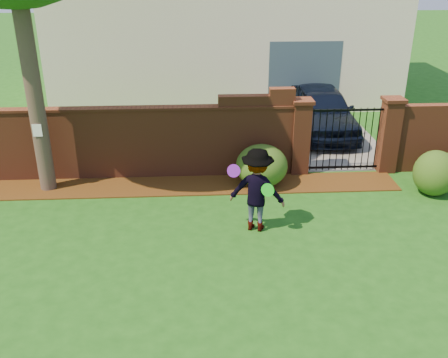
{
  "coord_description": "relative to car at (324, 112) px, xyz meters",
  "views": [
    {
      "loc": [
        -0.13,
        -7.52,
        5.11
      ],
      "look_at": [
        0.39,
        1.4,
        1.05
      ],
      "focal_mm": 40.67,
      "sensor_mm": 36.0,
      "label": 1
    }
  ],
  "objects": [
    {
      "name": "brick_wall",
      "position": [
        -5.67,
        -2.76,
        0.23
      ],
      "size": [
        8.7,
        0.31,
        2.16
      ],
      "color": "brown",
      "rests_on": "ground"
    },
    {
      "name": "ground",
      "position": [
        -3.66,
        -6.76,
        -0.71
      ],
      "size": [
        80.0,
        80.0,
        0.01
      ],
      "primitive_type": "cube",
      "color": "#1B5114",
      "rests_on": "ground"
    },
    {
      "name": "frisbee_purple",
      "position": [
        -3.1,
        -5.59,
        0.62
      ],
      "size": [
        0.25,
        0.08,
        0.25
      ],
      "primitive_type": "cylinder",
      "rotation": [
        1.36,
        0.0,
        -0.02
      ],
      "color": "purple",
      "rests_on": "man"
    },
    {
      "name": "shrub_middle",
      "position": [
        1.55,
        -4.16,
        -0.18
      ],
      "size": [
        0.95,
        0.95,
        1.05
      ],
      "primitive_type": "ellipsoid",
      "color": "#214A16",
      "rests_on": "ground"
    },
    {
      "name": "shrub_left",
      "position": [
        -2.28,
        -3.45,
        -0.2
      ],
      "size": [
        1.21,
        1.21,
        0.99
      ],
      "primitive_type": "ellipsoid",
      "color": "#214A16",
      "rests_on": "ground"
    },
    {
      "name": "car",
      "position": [
        0.0,
        0.0,
        0.0
      ],
      "size": [
        1.66,
        4.11,
        1.4
      ],
      "primitive_type": "imported",
      "rotation": [
        0.0,
        0.0,
        -0.0
      ],
      "color": "black",
      "rests_on": "ground"
    },
    {
      "name": "iron_gate",
      "position": [
        -0.16,
        -2.76,
        0.15
      ],
      "size": [
        1.78,
        0.03,
        1.6
      ],
      "color": "black",
      "rests_on": "ground"
    },
    {
      "name": "pillar_right",
      "position": [
        0.94,
        -2.76,
        0.25
      ],
      "size": [
        0.5,
        0.5,
        1.88
      ],
      "color": "brown",
      "rests_on": "ground"
    },
    {
      "name": "mulch_bed",
      "position": [
        -4.61,
        -3.43,
        -0.69
      ],
      "size": [
        11.1,
        1.08,
        0.03
      ],
      "primitive_type": "cube",
      "color": "#3C220B",
      "rests_on": "ground"
    },
    {
      "name": "house",
      "position": [
        -2.65,
        5.23,
        2.46
      ],
      "size": [
        12.4,
        6.4,
        6.3
      ],
      "color": "#F3EACB",
      "rests_on": "ground"
    },
    {
      "name": "pillar_left",
      "position": [
        -1.26,
        -2.76,
        0.25
      ],
      "size": [
        0.5,
        0.5,
        1.88
      ],
      "color": "brown",
      "rests_on": "ground"
    },
    {
      "name": "frisbee_green",
      "position": [
        -2.47,
        -5.76,
        0.28
      ],
      "size": [
        0.26,
        0.17,
        0.26
      ],
      "primitive_type": "cylinder",
      "rotation": [
        1.43,
        0.0,
        -0.47
      ],
      "color": "#19BF1C",
      "rests_on": "man"
    },
    {
      "name": "driveway",
      "position": [
        -0.16,
        1.24,
        -0.7
      ],
      "size": [
        3.2,
        8.0,
        0.01
      ],
      "primitive_type": "cube",
      "color": "slate",
      "rests_on": "ground"
    },
    {
      "name": "paper_notice",
      "position": [
        -7.26,
        -3.55,
        0.8
      ],
      "size": [
        0.2,
        0.01,
        0.28
      ],
      "primitive_type": "cube",
      "color": "white",
      "rests_on": "tree"
    },
    {
      "name": "man",
      "position": [
        -2.65,
        -5.5,
        0.15
      ],
      "size": [
        1.24,
        0.94,
        1.7
      ],
      "primitive_type": "imported",
      "rotation": [
        0.0,
        0.0,
        2.83
      ],
      "color": "gray",
      "rests_on": "ground"
    }
  ]
}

